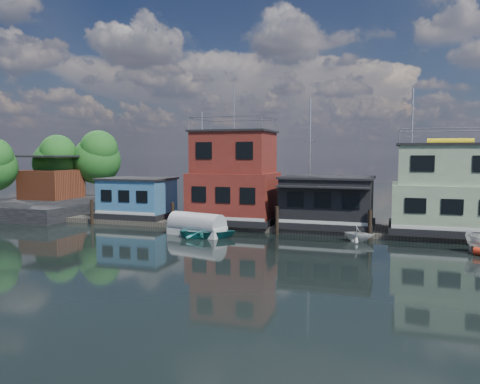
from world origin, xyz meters
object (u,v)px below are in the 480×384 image
(tarp_runabout, at_px, (197,226))
(houseboat_red, at_px, (234,179))
(houseboat_blue, at_px, (137,198))
(houseboat_dark, at_px, (327,202))
(houseboat_green, at_px, (448,190))
(dinghy_white, at_px, (358,233))
(dinghy_teal, at_px, (208,232))

(tarp_runabout, bearing_deg, houseboat_red, 90.73)
(houseboat_blue, height_order, houseboat_dark, houseboat_dark)
(houseboat_blue, distance_m, houseboat_green, 26.53)
(houseboat_red, height_order, dinghy_white, houseboat_red)
(houseboat_dark, bearing_deg, dinghy_white, -54.54)
(houseboat_blue, distance_m, tarp_runabout, 9.81)
(dinghy_teal, bearing_deg, houseboat_red, -14.16)
(houseboat_dark, relative_size, dinghy_white, 3.22)
(houseboat_blue, relative_size, houseboat_red, 0.54)
(houseboat_red, xyz_separation_m, tarp_runabout, (-1.29, -5.14, -3.40))
(dinghy_white, bearing_deg, houseboat_green, -45.91)
(houseboat_blue, relative_size, houseboat_dark, 0.86)
(houseboat_dark, relative_size, dinghy_teal, 1.78)
(houseboat_red, bearing_deg, houseboat_green, 0.00)
(houseboat_red, distance_m, dinghy_white, 11.97)
(houseboat_green, bearing_deg, dinghy_teal, -161.37)
(houseboat_red, distance_m, houseboat_green, 17.01)
(houseboat_green, relative_size, tarp_runabout, 1.71)
(houseboat_blue, relative_size, houseboat_green, 0.76)
(houseboat_dark, bearing_deg, houseboat_green, 0.12)
(houseboat_blue, xyz_separation_m, tarp_runabout, (8.21, -5.14, -1.51))
(houseboat_blue, bearing_deg, houseboat_dark, -0.06)
(houseboat_green, bearing_deg, houseboat_red, -180.00)
(houseboat_blue, bearing_deg, houseboat_green, 0.00)
(houseboat_blue, distance_m, dinghy_teal, 11.19)
(houseboat_red, height_order, dinghy_teal, houseboat_red)
(houseboat_red, height_order, houseboat_green, houseboat_red)
(houseboat_green, xyz_separation_m, dinghy_white, (-6.24, -3.90, -2.94))
(dinghy_white, xyz_separation_m, tarp_runabout, (-12.05, -1.25, 0.09))
(houseboat_blue, distance_m, houseboat_red, 9.69)
(houseboat_green, height_order, dinghy_white, houseboat_green)
(houseboat_red, relative_size, dinghy_white, 5.16)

